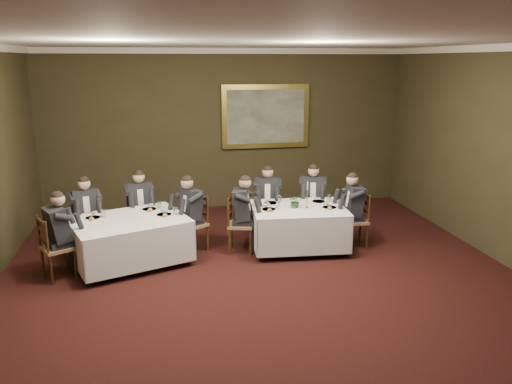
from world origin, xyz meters
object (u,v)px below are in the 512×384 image
object	(u,v)px
table_main	(298,224)
diner_sec_endleft	(57,246)
chair_main_endright	(355,231)
candlestick	(307,198)
chair_main_endleft	(240,236)
chair_sec_backleft	(88,236)
diner_sec_endright	(193,223)
diner_main_backleft	(268,208)
chair_main_backright	(312,218)
diner_sec_backleft	(87,223)
painting	(266,117)
chair_sec_backright	(141,227)
centerpiece	(295,200)
chair_main_backleft	(267,220)
diner_main_endright	(355,219)
diner_sec_backright	(140,215)
table_second	(130,237)
chair_sec_endright	(194,235)
diner_main_backright	(312,207)
diner_main_endleft	(241,223)
chair_sec_endleft	(58,260)

from	to	relation	value
table_main	diner_sec_endleft	size ratio (longest dim) A/B	1.28
chair_main_endright	candlestick	size ratio (longest dim) A/B	2.08
chair_main_endleft	candlestick	distance (m)	1.34
chair_sec_backleft	diner_sec_endright	bearing A→B (deg)	151.41
diner_sec_endleft	diner_main_backleft	bearing A→B (deg)	81.93
chair_main_backright	diner_sec_backleft	distance (m)	4.15
chair_main_backright	painting	world-z (taller)	painting
chair_main_endleft	diner_sec_endleft	size ratio (longest dim) A/B	0.74
chair_sec_backright	centerpiece	bearing A→B (deg)	149.80
diner_sec_backleft	chair_main_backleft	bearing A→B (deg)	166.56
chair_sec_backleft	diner_sec_endleft	world-z (taller)	diner_sec_endleft
diner_sec_endright	diner_sec_endleft	distance (m)	2.23
chair_sec_backright	diner_sec_endleft	xyz separation A→B (m)	(-1.19, -1.40, 0.23)
diner_main_endright	diner_sec_backright	size ratio (longest dim) A/B	1.00
diner_main_endright	chair_sec_backleft	size ratio (longest dim) A/B	1.35
diner_sec_endleft	candlestick	distance (m)	4.11
chair_main_backleft	diner_sec_backright	size ratio (longest dim) A/B	0.74
table_second	chair_sec_backleft	xyz separation A→B (m)	(-0.76, 0.70, -0.17)
candlestick	chair_main_backright	bearing A→B (deg)	66.64
chair_main_backleft	centerpiece	size ratio (longest dim) A/B	3.84
diner_main_endright	chair_main_backleft	bearing A→B (deg)	59.80
chair_main_backright	chair_main_endleft	world-z (taller)	same
diner_sec_backright	diner_sec_endright	bearing A→B (deg)	133.70
chair_sec_endright	painting	xyz separation A→B (m)	(1.82, 2.57, 1.75)
diner_sec_endright	candlestick	xyz separation A→B (m)	(1.97, -0.32, 0.43)
chair_main_backleft	diner_sec_endright	size ratio (longest dim) A/B	0.74
chair_sec_backright	chair_sec_endright	distance (m)	1.12
chair_main_backleft	diner_main_backright	distance (m)	0.90
chair_main_backleft	candlestick	xyz separation A→B (m)	(0.50, -0.92, 0.66)
candlestick	diner_main_endright	bearing A→B (deg)	-1.39
centerpiece	diner_main_backleft	bearing A→B (deg)	109.76
chair_main_endright	centerpiece	distance (m)	1.25
diner_sec_backleft	diner_sec_endright	size ratio (longest dim) A/B	1.00
diner_sec_backright	diner_sec_endright	distance (m)	1.11
diner_sec_backleft	diner_sec_endleft	size ratio (longest dim) A/B	1.00
diner_sec_backleft	diner_sec_endright	bearing A→B (deg)	151.73
diner_sec_backright	diner_sec_endleft	bearing A→B (deg)	38.03
table_second	diner_main_endleft	xyz separation A→B (m)	(1.87, 0.20, 0.06)
diner_main_endleft	diner_sec_backright	size ratio (longest dim) A/B	1.00
chair_sec_endright	candlestick	xyz separation A→B (m)	(1.96, -0.33, 0.66)
diner_sec_endleft	candlestick	xyz separation A→B (m)	(4.06, 0.44, 0.43)
chair_sec_endright	diner_main_backleft	bearing A→B (deg)	-96.58
diner_sec_backleft	candlestick	world-z (taller)	diner_sec_backleft
chair_main_backleft	painting	world-z (taller)	painting
chair_sec_endleft	chair_main_backleft	bearing A→B (deg)	82.10
diner_main_endright	diner_main_backright	bearing A→B (deg)	34.93
chair_main_backleft	diner_main_backright	size ratio (longest dim) A/B	0.74
chair_main_endleft	candlestick	world-z (taller)	candlestick
diner_sec_backleft	chair_sec_backright	bearing A→B (deg)	-178.04
diner_sec_backleft	centerpiece	world-z (taller)	diner_sec_backleft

